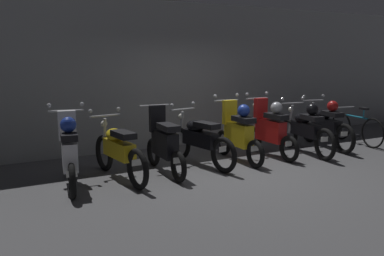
{
  "coord_description": "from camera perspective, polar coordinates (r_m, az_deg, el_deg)",
  "views": [
    {
      "loc": [
        -4.11,
        -5.78,
        2.04
      ],
      "look_at": [
        -0.63,
        0.68,
        0.75
      ],
      "focal_mm": 38.27,
      "sensor_mm": 36.0,
      "label": 1
    }
  ],
  "objects": [
    {
      "name": "motorbike_slot_4",
      "position": [
        8.05,
        6.42,
        -0.63
      ],
      "size": [
        0.59,
        1.68,
        1.29
      ],
      "color": "black",
      "rests_on": "ground"
    },
    {
      "name": "motorbike_slot_5",
      "position": [
        8.56,
        10.79,
        -0.12
      ],
      "size": [
        0.59,
        1.68,
        1.29
      ],
      "color": "black",
      "rests_on": "ground"
    },
    {
      "name": "motorbike_slot_0",
      "position": [
        6.7,
        -16.74,
        -3.16
      ],
      "size": [
        0.58,
        1.67,
        1.29
      ],
      "color": "black",
      "rests_on": "ground"
    },
    {
      "name": "motorbike_slot_7",
      "position": [
        9.69,
        18.18,
        0.48
      ],
      "size": [
        0.61,
        1.93,
        1.15
      ],
      "color": "black",
      "rests_on": "ground"
    },
    {
      "name": "bicycle",
      "position": [
        10.38,
        21.91,
        -0.06
      ],
      "size": [
        0.5,
        1.72,
        0.89
      ],
      "color": "black",
      "rests_on": "ground"
    },
    {
      "name": "motorbike_slot_6",
      "position": [
        8.97,
        15.57,
        -0.11
      ],
      "size": [
        0.58,
        1.94,
        1.15
      ],
      "color": "black",
      "rests_on": "ground"
    },
    {
      "name": "back_wall",
      "position": [
        9.44,
        -2.46,
        7.39
      ],
      "size": [
        16.0,
        0.3,
        3.23
      ],
      "primitive_type": "cube",
      "color": "gray",
      "rests_on": "ground"
    },
    {
      "name": "motorbike_slot_1",
      "position": [
        6.94,
        -10.21,
        -3.09
      ],
      "size": [
        0.59,
        1.95,
        1.15
      ],
      "color": "black",
      "rests_on": "ground"
    },
    {
      "name": "motorbike_slot_3",
      "position": [
        7.7,
        1.04,
        -1.62
      ],
      "size": [
        0.6,
        1.94,
        1.15
      ],
      "color": "black",
      "rests_on": "ground"
    },
    {
      "name": "ground_plane",
      "position": [
        7.38,
        6.88,
        -6.16
      ],
      "size": [
        80.0,
        80.0,
        0.0
      ],
      "primitive_type": "plane",
      "color": "#4C4C4F"
    },
    {
      "name": "motorbike_slot_2",
      "position": [
        7.19,
        -3.93,
        -2.22
      ],
      "size": [
        0.56,
        1.68,
        1.18
      ],
      "color": "black",
      "rests_on": "ground"
    }
  ]
}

